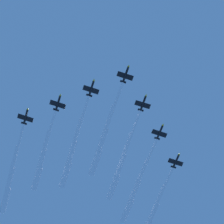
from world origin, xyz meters
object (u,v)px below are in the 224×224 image
at_px(jet_lead, 102,142).
at_px(jet_port_mid, 134,192).
at_px(jet_port_outer, 153,214).
at_px(jet_starboard_outer, 10,181).
at_px(jet_port_inner, 120,168).
at_px(jet_starboard_inner, 71,155).
at_px(jet_starboard_mid, 41,161).

distance_m(jet_lead, jet_port_mid, 38.66).
distance_m(jet_port_outer, jet_starboard_outer, 85.54).
xyz_separation_m(jet_lead, jet_port_inner, (20.32, 0.35, 2.56)).
bearing_deg(jet_starboard_inner, jet_starboard_mid, 108.65).
bearing_deg(jet_starboard_inner, jet_port_outer, -20.23).
xyz_separation_m(jet_port_mid, jet_port_outer, (17.33, -2.77, -2.47)).
height_order(jet_lead, jet_starboard_outer, jet_starboard_outer).
relative_size(jet_starboard_inner, jet_starboard_mid, 1.10).
distance_m(jet_port_inner, jet_starboard_outer, 63.22).
height_order(jet_port_inner, jet_port_outer, jet_port_inner).
bearing_deg(jet_lead, jet_starboard_mid, 100.72).
relative_size(jet_lead, jet_port_inner, 0.99).
bearing_deg(jet_port_inner, jet_lead, -179.00).
height_order(jet_starboard_inner, jet_starboard_outer, jet_starboard_inner).
bearing_deg(jet_lead, jet_port_inner, 1.00).
distance_m(jet_port_inner, jet_starboard_mid, 44.20).
height_order(jet_port_inner, jet_starboard_outer, jet_port_inner).
bearing_deg(jet_lead, jet_starboard_outer, 94.85).
relative_size(jet_starboard_mid, jet_starboard_outer, 0.89).
xyz_separation_m(jet_port_inner, jet_starboard_outer, (-25.26, 57.90, -2.49)).
relative_size(jet_port_inner, jet_starboard_mid, 1.10).
bearing_deg(jet_starboard_outer, jet_starboard_mid, -94.33).
relative_size(jet_lead, jet_starboard_inner, 0.99).
xyz_separation_m(jet_starboard_inner, jet_starboard_mid, (-5.41, 16.03, -0.86)).
relative_size(jet_starboard_inner, jet_port_mid, 0.98).
xyz_separation_m(jet_starboard_inner, jet_port_mid, (39.87, -18.30, 0.85)).
xyz_separation_m(jet_port_inner, jet_port_outer, (35.61, -2.19, -3.11)).
height_order(jet_port_mid, jet_starboard_outer, jet_port_mid).
xyz_separation_m(jet_port_mid, jet_starboard_mid, (-45.28, 34.33, -1.71)).
xyz_separation_m(jet_port_inner, jet_starboard_inner, (-21.59, 18.89, -1.49)).
bearing_deg(jet_starboard_mid, jet_port_outer, -30.66).
relative_size(jet_port_mid, jet_port_outer, 1.09).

